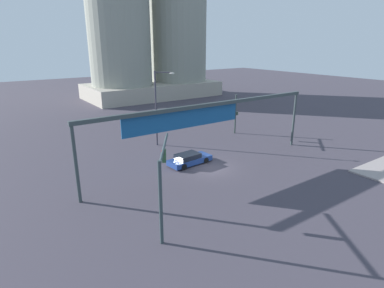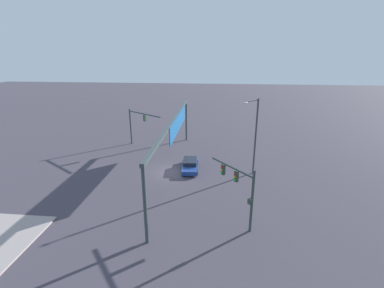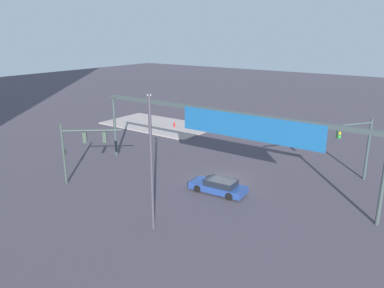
{
  "view_description": "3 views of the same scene",
  "coord_description": "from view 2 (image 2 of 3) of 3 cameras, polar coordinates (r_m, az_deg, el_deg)",
  "views": [
    {
      "loc": [
        -18.56,
        -23.22,
        12.21
      ],
      "look_at": [
        -1.16,
        1.85,
        2.35
      ],
      "focal_mm": 29.44,
      "sensor_mm": 36.0,
      "label": 1
    },
    {
      "loc": [
        30.44,
        5.65,
        14.09
      ],
      "look_at": [
        -2.57,
        2.43,
        2.87
      ],
      "focal_mm": 25.83,
      "sensor_mm": 36.0,
      "label": 2
    },
    {
      "loc": [
        -16.39,
        27.08,
        12.89
      ],
      "look_at": [
        1.47,
        2.43,
        3.81
      ],
      "focal_mm": 35.18,
      "sensor_mm": 36.0,
      "label": 3
    }
  ],
  "objects": [
    {
      "name": "ground_plane",
      "position": [
        34.02,
        -4.52,
        -5.84
      ],
      "size": [
        193.23,
        193.23,
        0.0
      ],
      "primitive_type": "plane",
      "color": "#403A45"
    },
    {
      "name": "traffic_signal_near_corner",
      "position": [
        42.92,
        -11.28,
        4.65
      ],
      "size": [
        4.02,
        5.77,
        5.63
      ],
      "rotation": [
        0.0,
        0.0,
        0.97
      ],
      "color": "#314044",
      "rests_on": "ground"
    },
    {
      "name": "traffic_signal_opposite_side",
      "position": [
        23.25,
        9.96,
        -8.35
      ],
      "size": [
        4.33,
        3.42,
        5.47
      ],
      "rotation": [
        0.0,
        0.0,
        -2.45
      ],
      "color": "#333F3C",
      "rests_on": "ground"
    },
    {
      "name": "streetlamp_curved_arm",
      "position": [
        32.58,
        12.78,
        2.39
      ],
      "size": [
        1.83,
        1.97,
        9.07
      ],
      "rotation": [
        0.0,
        0.0,
        -0.83
      ],
      "color": "#3B3743",
      "rests_on": "ground"
    },
    {
      "name": "overhead_sign_gantry",
      "position": [
        32.86,
        -3.58,
        3.78
      ],
      "size": [
        26.48,
        0.43,
        6.66
      ],
      "color": "#354042",
      "rests_on": "ground"
    },
    {
      "name": "sedan_car_approaching",
      "position": [
        34.57,
        -0.45,
        -4.32
      ],
      "size": [
        4.87,
        2.22,
        1.21
      ],
      "rotation": [
        0.0,
        0.0,
        0.08
      ],
      "color": "navy",
      "rests_on": "ground"
    }
  ]
}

